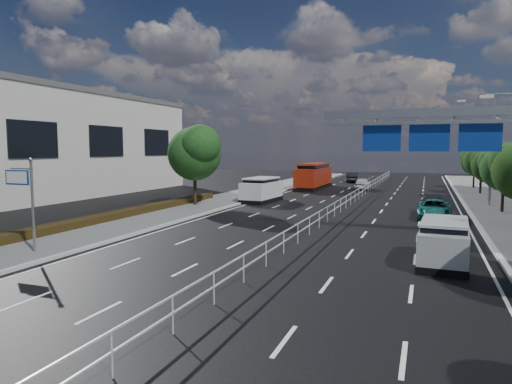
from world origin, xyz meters
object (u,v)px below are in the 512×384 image
(parked_car_teal, at_px, (434,209))
(toilet_sign, at_px, (24,189))
(overhead_gantry, at_px, (445,132))
(red_bus, at_px, (314,175))
(near_car_dark, at_px, (352,177))
(white_minivan, at_px, (261,190))
(silver_minivan, at_px, (444,242))
(parked_car_dark, at_px, (434,206))
(near_car_silver, at_px, (363,184))

(parked_car_teal, bearing_deg, toilet_sign, -134.28)
(overhead_gantry, distance_m, red_bus, 31.37)
(overhead_gantry, distance_m, parked_car_teal, 9.09)
(near_car_dark, bearing_deg, white_minivan, 74.90)
(silver_minivan, relative_size, parked_car_dark, 0.97)
(near_car_dark, xyz_separation_m, parked_car_dark, (10.55, -31.23, -0.03))
(white_minivan, xyz_separation_m, parked_car_teal, (14.39, -5.18, -0.44))
(toilet_sign, height_order, red_bus, toilet_sign)
(white_minivan, xyz_separation_m, red_bus, (1.16, 15.25, 0.50))
(toilet_sign, xyz_separation_m, parked_car_teal, (17.45, 17.66, -2.30))
(near_car_dark, distance_m, silver_minivan, 46.89)
(white_minivan, bearing_deg, red_bus, 89.72)
(near_car_dark, distance_m, parked_car_teal, 34.24)
(near_car_silver, bearing_deg, white_minivan, 63.31)
(silver_minivan, bearing_deg, parked_car_teal, 93.96)
(near_car_dark, height_order, silver_minivan, silver_minivan)
(parked_car_dark, bearing_deg, white_minivan, 159.25)
(near_car_silver, xyz_separation_m, parked_car_teal, (7.52, -20.94, -0.06))
(overhead_gantry, height_order, near_car_silver, overhead_gantry)
(white_minivan, xyz_separation_m, parked_car_dark, (14.39, -3.84, -0.40))
(red_bus, distance_m, near_car_silver, 5.81)
(red_bus, height_order, silver_minivan, red_bus)
(parked_car_teal, height_order, parked_car_dark, parked_car_dark)
(white_minivan, distance_m, red_bus, 15.30)
(parked_car_dark, bearing_deg, parked_car_teal, -95.80)
(near_car_silver, height_order, parked_car_teal, near_car_silver)
(near_car_silver, bearing_deg, parked_car_teal, 106.62)
(near_car_silver, height_order, parked_car_dark, near_car_silver)
(near_car_silver, xyz_separation_m, near_car_dark, (-3.03, 11.63, 0.01))
(white_minivan, height_order, near_car_dark, white_minivan)
(overhead_gantry, bearing_deg, near_car_dark, 105.03)
(white_minivan, xyz_separation_m, near_car_silver, (6.87, 15.76, -0.38))
(toilet_sign, relative_size, parked_car_dark, 0.93)
(near_car_silver, xyz_separation_m, parked_car_dark, (7.52, -19.60, -0.02))
(toilet_sign, height_order, parked_car_teal, toilet_sign)
(red_bus, height_order, near_car_silver, red_bus)
(near_car_silver, distance_m, parked_car_teal, 22.25)
(white_minivan, xyz_separation_m, near_car_dark, (3.85, 27.39, -0.37))
(toilet_sign, bearing_deg, white_minivan, 82.37)
(red_bus, distance_m, silver_minivan, 36.11)
(parked_car_teal, bearing_deg, white_minivan, 160.59)
(parked_car_teal, distance_m, parked_car_dark, 1.34)
(parked_car_teal, bearing_deg, red_bus, 123.31)
(overhead_gantry, xyz_separation_m, near_car_dark, (-10.79, 40.18, -4.90))
(overhead_gantry, height_order, red_bus, overhead_gantry)
(toilet_sign, relative_size, near_car_silver, 1.06)
(parked_car_teal, relative_size, parked_car_dark, 0.99)
(red_bus, relative_size, parked_car_dark, 2.17)
(toilet_sign, distance_m, parked_car_teal, 24.94)
(red_bus, bearing_deg, silver_minivan, -68.20)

